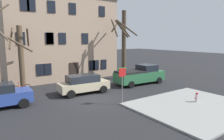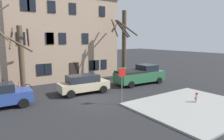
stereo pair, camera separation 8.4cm
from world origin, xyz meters
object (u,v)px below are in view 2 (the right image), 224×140
at_px(tree_bare_far, 21,57).
at_px(fire_hydrant, 197,97).
at_px(tree_bare_end, 123,43).
at_px(pickup_truck_green, 140,75).
at_px(bicycle_leaning, 21,89).
at_px(building_main, 58,31).
at_px(car_beige_wagon, 83,84).
at_px(street_sign_pole, 122,79).

height_order(tree_bare_far, fire_hydrant, tree_bare_far).
height_order(tree_bare_end, fire_hydrant, tree_bare_end).
bearing_deg(tree_bare_far, pickup_truck_green, -19.82).
relative_size(pickup_truck_green, bicycle_leaning, 3.20).
distance_m(building_main, tree_bare_end, 8.42).
xyz_separation_m(car_beige_wagon, street_sign_pole, (0.91, -4.35, 1.05)).
bearing_deg(tree_bare_end, bicycle_leaning, 178.26).
bearing_deg(bicycle_leaning, car_beige_wagon, -36.40).
height_order(tree_bare_end, pickup_truck_green, tree_bare_end).
bearing_deg(street_sign_pole, fire_hydrant, -32.45).
distance_m(tree_bare_end, street_sign_pole, 9.65).
distance_m(car_beige_wagon, street_sign_pole, 4.57).
distance_m(building_main, tree_bare_far, 8.02).
xyz_separation_m(tree_bare_end, car_beige_wagon, (-6.70, -2.98, -3.45)).
distance_m(car_beige_wagon, fire_hydrant, 9.23).
relative_size(pickup_truck_green, street_sign_pole, 2.05).
bearing_deg(tree_bare_end, building_main, 131.67).
relative_size(building_main, pickup_truck_green, 2.38).
relative_size(tree_bare_end, car_beige_wagon, 1.78).
distance_m(pickup_truck_green, street_sign_pole, 7.23).
height_order(fire_hydrant, bicycle_leaning, bicycle_leaning).
bearing_deg(tree_bare_end, pickup_truck_green, -91.14).
relative_size(building_main, tree_bare_far, 2.25).
xyz_separation_m(fire_hydrant, street_sign_pole, (-4.68, 2.98, 1.42)).
bearing_deg(car_beige_wagon, street_sign_pole, -78.22).
height_order(car_beige_wagon, bicycle_leaning, car_beige_wagon).
bearing_deg(bicycle_leaning, fire_hydrant, -46.54).
bearing_deg(car_beige_wagon, bicycle_leaning, 143.60).
bearing_deg(fire_hydrant, street_sign_pole, 147.55).
bearing_deg(fire_hydrant, pickup_truck_green, 81.76).
bearing_deg(pickup_truck_green, fire_hydrant, -98.24).
bearing_deg(bicycle_leaning, building_main, 45.79).
bearing_deg(pickup_truck_green, bicycle_leaning, 163.17).
bearing_deg(bicycle_leaning, tree_bare_far, 63.58).
distance_m(tree_bare_far, street_sign_pole, 9.78).
relative_size(tree_bare_far, street_sign_pole, 2.17).
distance_m(tree_bare_end, car_beige_wagon, 8.11).
bearing_deg(car_beige_wagon, tree_bare_far, 137.58).
bearing_deg(fire_hydrant, tree_bare_end, 83.83).
xyz_separation_m(car_beige_wagon, bicycle_leaning, (-4.50, 3.32, -0.49)).
bearing_deg(bicycle_leaning, pickup_truck_green, -16.83).
xyz_separation_m(building_main, car_beige_wagon, (-1.19, -9.17, -4.92)).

